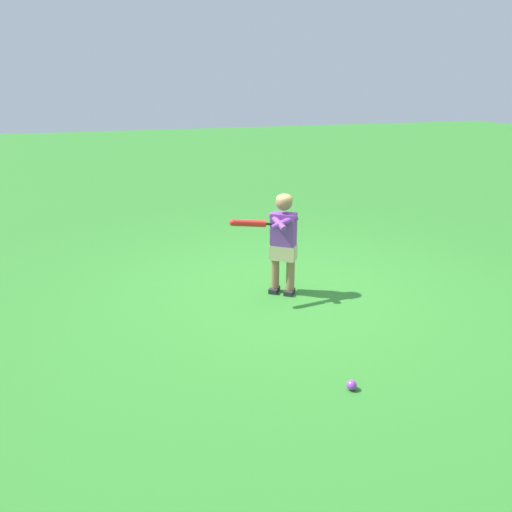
# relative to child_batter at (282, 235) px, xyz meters

# --- Properties ---
(ground_plane) EXTENTS (40.00, 40.00, 0.00)m
(ground_plane) POSITION_rel_child_batter_xyz_m (-0.02, -0.05, -0.65)
(ground_plane) COLOR #2D7528
(child_batter) EXTENTS (0.36, 0.77, 1.08)m
(child_batter) POSITION_rel_child_batter_xyz_m (0.00, 0.00, 0.00)
(child_batter) COLOR #232328
(child_batter) RESTS_ON ground
(play_ball_near_batter) EXTENTS (0.08, 0.08, 0.08)m
(play_ball_near_batter) POSITION_rel_child_batter_xyz_m (-1.81, 0.14, -0.61)
(play_ball_near_batter) COLOR purple
(play_ball_near_batter) RESTS_ON ground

